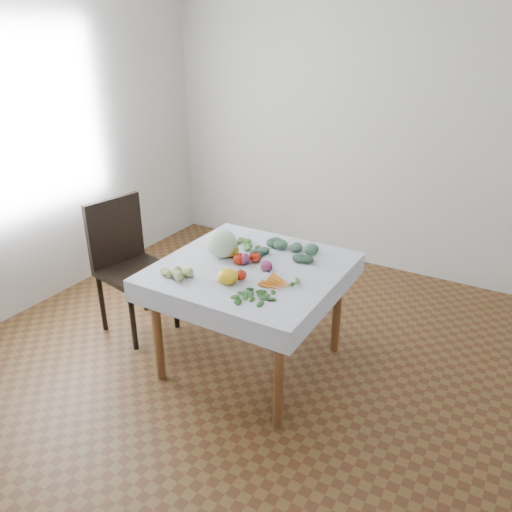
{
  "coord_description": "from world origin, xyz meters",
  "views": [
    {
      "loc": [
        1.47,
        -2.46,
        2.14
      ],
      "look_at": [
        0.02,
        0.02,
        0.82
      ],
      "focal_mm": 35.0,
      "sensor_mm": 36.0,
      "label": 1
    }
  ],
  "objects_px": {
    "chair": "(127,257)",
    "carrot_bunch": "(278,284)",
    "heirloom_back": "(229,250)",
    "cabbage": "(222,244)",
    "table": "(251,280)"
  },
  "relations": [
    {
      "from": "chair",
      "to": "heirloom_back",
      "type": "distance_m",
      "value": 0.9
    },
    {
      "from": "table",
      "to": "chair",
      "type": "relative_size",
      "value": 0.99
    },
    {
      "from": "cabbage",
      "to": "table",
      "type": "bearing_deg",
      "value": -6.01
    },
    {
      "from": "chair",
      "to": "cabbage",
      "type": "bearing_deg",
      "value": 3.68
    },
    {
      "from": "table",
      "to": "heirloom_back",
      "type": "xyz_separation_m",
      "value": [
        -0.2,
        0.06,
        0.15
      ]
    },
    {
      "from": "chair",
      "to": "cabbage",
      "type": "height_order",
      "value": "chair"
    },
    {
      "from": "table",
      "to": "carrot_bunch",
      "type": "relative_size",
      "value": 5.79
    },
    {
      "from": "heirloom_back",
      "to": "carrot_bunch",
      "type": "distance_m",
      "value": 0.52
    },
    {
      "from": "chair",
      "to": "heirloom_back",
      "type": "bearing_deg",
      "value": 5.46
    },
    {
      "from": "heirloom_back",
      "to": "chair",
      "type": "bearing_deg",
      "value": -174.54
    },
    {
      "from": "carrot_bunch",
      "to": "chair",
      "type": "bearing_deg",
      "value": 174.66
    },
    {
      "from": "heirloom_back",
      "to": "carrot_bunch",
      "type": "height_order",
      "value": "heirloom_back"
    },
    {
      "from": "table",
      "to": "cabbage",
      "type": "height_order",
      "value": "cabbage"
    },
    {
      "from": "table",
      "to": "cabbage",
      "type": "bearing_deg",
      "value": 173.99
    },
    {
      "from": "chair",
      "to": "carrot_bunch",
      "type": "height_order",
      "value": "chair"
    }
  ]
}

